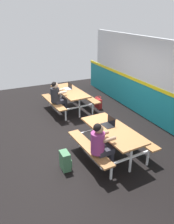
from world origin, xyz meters
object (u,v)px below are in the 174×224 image
Objects in this scene: student_further at (101,144)px; laptop_dark at (109,124)px; backpack_dark at (65,161)px; tote_bag_bright at (98,103)px; student_nearer at (57,96)px; picnic_table_left at (70,95)px; picnic_table_right at (112,135)px; laptop_silver at (68,88)px.

laptop_dark is (-0.61, 0.56, 0.08)m from student_further.
backpack_dark is 3.69m from tote_bag_bright.
tote_bag_bright is at bearing 157.26° from laptop_dark.
student_nearer and student_further have the same top height.
laptop_dark is at bearing 100.12° from backpack_dark.
student_nearer reaches higher than picnic_table_left.
student_further is 2.81× the size of tote_bag_bright.
backpack_dark is (0.22, -1.24, -0.57)m from laptop_dark.
backpack_dark is (3.11, -1.34, -0.36)m from picnic_table_left.
picnic_table_left is at bearing -104.40° from tote_bag_bright.
picnic_table_right is 4.24× the size of backpack_dark.
student_nearer is 3.26m from student_further.
student_nearer is at bearing 178.07° from student_further.
laptop_silver and laptop_dark have the same top height.
picnic_table_left reaches higher than tote_bag_bright.
picnic_table_left and picnic_table_right have the same top height.
tote_bag_bright is (-2.63, 1.10, -0.59)m from laptop_dark.
backpack_dark is at bearing -79.88° from laptop_dark.
tote_bag_bright is (0.01, 1.55, -0.51)m from student_nearer.
backpack_dark is at bearing -39.41° from tote_bag_bright.
picnic_table_left is 1.55× the size of student_further.
picnic_table_right is at bearing -2.22° from picnic_table_left.
picnic_table_right is 1.27m from backpack_dark.
student_further is 3.62× the size of laptop_silver.
laptop_dark is at bearing 137.71° from student_further.
backpack_dark reaches higher than tote_bag_bright.
laptop_dark is 0.77× the size of tote_bag_bright.
student_nearer reaches higher than tote_bag_bright.
student_further is 2.74× the size of backpack_dark.
student_nearer reaches higher than laptop_silver.
laptop_dark is 0.76× the size of backpack_dark.
laptop_dark is at bearing -1.89° from picnic_table_left.
picnic_table_left is 3.40m from backpack_dark.
student_nearer is (-2.85, -0.42, 0.13)m from picnic_table_right.
student_nearer reaches higher than picnic_table_right.
tote_bag_bright is at bearing 158.35° from picnic_table_right.
student_nearer is 3.62× the size of laptop_silver.
backpack_dark is at bearing -23.26° from picnic_table_left.
laptop_silver is (-0.21, 0.02, 0.21)m from picnic_table_left.
laptop_dark reaches higher than picnic_table_right.
student_further reaches higher than picnic_table_left.
tote_bag_bright is at bearing 64.38° from laptop_silver.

